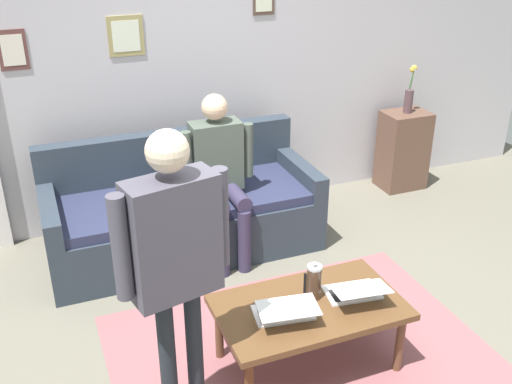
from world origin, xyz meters
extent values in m
plane|color=#6A6557|center=(0.00, 0.00, 0.00)|extent=(7.68, 7.68, 0.00)
cube|color=#8F5458|center=(-0.03, 0.14, 0.00)|extent=(2.26, 2.03, 0.01)
cube|color=#BDB6BF|center=(0.00, -2.20, 1.35)|extent=(7.04, 0.10, 2.70)
cube|color=brown|center=(-0.64, -2.15, 1.79)|extent=(0.19, 0.02, 0.23)
cube|color=silver|center=(-0.64, -2.14, 1.79)|extent=(0.14, 0.00, 0.17)
cube|color=brown|center=(1.32, -2.15, 1.55)|extent=(0.20, 0.02, 0.29)
cube|color=silver|center=(1.32, -2.14, 1.55)|extent=(0.15, 0.00, 0.22)
cube|color=#9E8E56|center=(0.50, -2.15, 1.59)|extent=(0.27, 0.02, 0.31)
cube|color=silver|center=(0.50, -2.14, 1.59)|extent=(0.21, 0.00, 0.23)
cube|color=#2C3541|center=(0.28, -1.51, 0.21)|extent=(2.08, 0.86, 0.42)
cube|color=#292E4B|center=(0.28, -1.49, 0.46)|extent=(1.84, 0.78, 0.08)
cube|color=#2C3541|center=(0.28, -1.87, 0.65)|extent=(2.08, 0.14, 0.46)
cube|color=#2C3541|center=(-0.69, -1.51, 0.52)|extent=(0.12, 0.86, 0.20)
cube|color=#2C3541|center=(1.26, -1.51, 0.52)|extent=(0.12, 0.86, 0.20)
cube|color=brown|center=(-0.03, 0.04, 0.41)|extent=(1.07, 0.63, 0.04)
cylinder|color=brown|center=(-0.50, 0.29, 0.19)|extent=(0.05, 0.05, 0.39)
cylinder|color=brown|center=(-0.50, -0.21, 0.19)|extent=(0.05, 0.05, 0.39)
cylinder|color=brown|center=(0.43, -0.21, 0.19)|extent=(0.05, 0.05, 0.39)
cube|color=silver|center=(-0.31, 0.03, 0.43)|extent=(0.34, 0.25, 0.01)
cube|color=black|center=(-0.31, 0.05, 0.44)|extent=(0.28, 0.16, 0.00)
cube|color=silver|center=(-0.30, 0.15, 0.54)|extent=(0.34, 0.23, 0.04)
cube|color=black|center=(-0.30, 0.15, 0.54)|extent=(0.31, 0.21, 0.03)
cube|color=silver|center=(0.14, 0.06, 0.43)|extent=(0.36, 0.25, 0.01)
cube|color=black|center=(0.14, 0.07, 0.44)|extent=(0.29, 0.16, 0.00)
cube|color=silver|center=(0.16, 0.15, 0.53)|extent=(0.36, 0.24, 0.02)
cube|color=silver|center=(0.16, 0.15, 0.53)|extent=(0.32, 0.21, 0.01)
cylinder|color=#4C3323|center=(-0.09, -0.02, 0.53)|extent=(0.09, 0.09, 0.20)
cylinder|color=#B7B7BC|center=(-0.09, -0.02, 0.63)|extent=(0.09, 0.09, 0.02)
sphere|color=#B2B2B7|center=(-0.09, -0.02, 0.66)|extent=(0.03, 0.03, 0.03)
cube|color=black|center=(-0.03, -0.02, 0.54)|extent=(0.01, 0.01, 0.14)
cube|color=brown|center=(-1.99, -1.90, 0.38)|extent=(0.42, 0.32, 0.75)
cylinder|color=#533C41|center=(-1.99, -1.90, 0.86)|extent=(0.08, 0.08, 0.22)
cylinder|color=#3D7038|center=(-2.01, -1.90, 1.07)|extent=(0.02, 0.04, 0.19)
sphere|color=gold|center=(-2.02, -1.91, 1.17)|extent=(0.05, 0.05, 0.05)
cylinder|color=#3D7038|center=(-2.01, -1.90, 1.06)|extent=(0.01, 0.03, 0.18)
sphere|color=silver|center=(-2.02, -1.90, 1.15)|extent=(0.03, 0.03, 0.03)
cylinder|color=#3D7038|center=(-2.01, -1.91, 1.06)|extent=(0.02, 0.02, 0.18)
sphere|color=gold|center=(-2.02, -1.92, 1.15)|extent=(0.05, 0.05, 0.05)
cylinder|color=#1F252B|center=(0.84, 0.23, 0.42)|extent=(0.08, 0.08, 0.84)
cylinder|color=#1F252B|center=(0.69, 0.20, 0.42)|extent=(0.08, 0.08, 0.84)
cube|color=#494653|center=(0.77, 0.21, 1.13)|extent=(0.45, 0.27, 0.59)
cylinder|color=#494653|center=(1.01, 0.27, 1.16)|extent=(0.10, 0.10, 0.50)
cylinder|color=#494653|center=(0.52, 0.16, 1.16)|extent=(0.10, 0.10, 0.50)
sphere|color=beige|center=(0.77, 0.21, 1.55)|extent=(0.19, 0.19, 0.19)
cylinder|color=#332E49|center=(-0.05, -1.05, 0.25)|extent=(0.10, 0.10, 0.50)
cylinder|color=#332E49|center=(0.12, -1.05, 0.25)|extent=(0.10, 0.10, 0.50)
cylinder|color=#332E49|center=(-0.05, -1.23, 0.55)|extent=(0.12, 0.40, 0.12)
cylinder|color=#332E49|center=(0.12, -1.23, 0.55)|extent=(0.12, 0.40, 0.12)
cube|color=#49544A|center=(0.04, -1.41, 0.81)|extent=(0.37, 0.20, 0.52)
cylinder|color=#49544A|center=(-0.20, -1.36, 0.84)|extent=(0.08, 0.08, 0.42)
cylinder|color=#49544A|center=(0.27, -1.36, 0.84)|extent=(0.08, 0.08, 0.42)
sphere|color=beige|center=(0.04, -1.41, 1.19)|extent=(0.19, 0.19, 0.19)
camera|label=1|loc=(1.29, 2.52, 2.48)|focal=41.84mm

